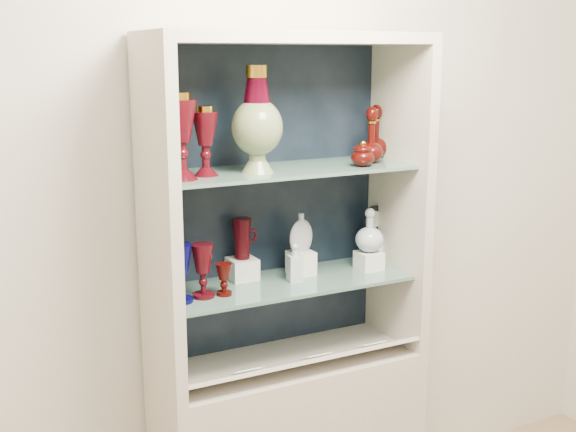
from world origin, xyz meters
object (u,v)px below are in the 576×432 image
ruby_decanter_a (371,132)px  ruby_decanter_b (376,130)px  cobalt_goblet (180,273)px  lidded_bowl (363,153)px  clear_square_bottle (295,262)px  ruby_pitcher (242,239)px  ruby_goblet_tall (203,271)px  cameo_medallion (374,220)px  pedestal_lamp_right (205,141)px  enamel_urn (257,120)px  clear_round_decanter (370,231)px  ruby_goblet_small (224,279)px  pedestal_lamp_left (181,137)px  flat_flask (301,232)px

ruby_decanter_a → ruby_decanter_b: size_ratio=1.07×
ruby_decanter_a → cobalt_goblet: 0.88m
ruby_decanter_a → lidded_bowl: 0.12m
lidded_bowl → clear_square_bottle: bearing=163.6°
ruby_pitcher → ruby_goblet_tall: bearing=-148.3°
lidded_bowl → cameo_medallion: bearing=45.1°
pedestal_lamp_right → ruby_pitcher: (0.17, 0.11, -0.38)m
enamel_urn → lidded_bowl: 0.42m
lidded_bowl → clear_round_decanter: (0.09, 0.08, -0.32)m
pedestal_lamp_right → ruby_goblet_small: pedestal_lamp_right is taller
clear_square_bottle → cameo_medallion: 0.43m
pedestal_lamp_left → cobalt_goblet: (-0.01, 0.02, -0.46)m
pedestal_lamp_right → ruby_decanter_a: bearing=-0.8°
cobalt_goblet → clear_round_decanter: clear_round_decanter is taller
ruby_decanter_b → enamel_urn: bearing=-168.2°
cobalt_goblet → cameo_medallion: size_ratio=1.53×
pedestal_lamp_left → flat_flask: bearing=12.2°
lidded_bowl → clear_round_decanter: 0.34m
ruby_pitcher → cameo_medallion: (0.57, -0.01, 0.01)m
cameo_medallion → ruby_goblet_tall: bearing=175.3°
ruby_decanter_a → flat_flask: bearing=162.9°
pedestal_lamp_left → cameo_medallion: bearing=9.7°
ruby_decanter_a → pedestal_lamp_right: bearing=179.2°
ruby_decanter_a → ruby_goblet_tall: (-0.67, -0.00, -0.44)m
cobalt_goblet → ruby_goblet_tall: cobalt_goblet is taller
enamel_urn → ruby_decanter_b: bearing=11.8°
ruby_decanter_b → flat_flask: size_ratio=1.44×
clear_square_bottle → enamel_urn: bearing=-172.2°
ruby_goblet_small → clear_round_decanter: bearing=3.0°
lidded_bowl → ruby_goblet_small: bearing=175.4°
ruby_decanter_a → lidded_bowl: (-0.07, -0.06, -0.07)m
ruby_goblet_small → ruby_decanter_a: bearing=1.4°
pedestal_lamp_left → pedestal_lamp_right: size_ratio=1.21×
ruby_goblet_tall → ruby_pitcher: bearing=32.0°
ruby_decanter_a → flat_flask: ruby_decanter_a is taller
enamel_urn → cobalt_goblet: enamel_urn is taller
pedestal_lamp_left → lidded_bowl: (0.67, -0.03, -0.09)m
enamel_urn → ruby_decanter_b: enamel_urn is taller
clear_square_bottle → ruby_goblet_small: bearing=-174.6°
cameo_medallion → ruby_decanter_a: bearing=-143.8°
pedestal_lamp_left → lidded_bowl: size_ratio=2.89×
clear_round_decanter → pedestal_lamp_left: bearing=-176.5°
enamel_urn → ruby_goblet_small: bearing=-177.5°
enamel_urn → ruby_goblet_small: enamel_urn is taller
ruby_pitcher → flat_flask: (0.22, -0.05, 0.01)m
enamel_urn → ruby_goblet_tall: (-0.21, 0.01, -0.51)m
ruby_pitcher → enamel_urn: bearing=-88.0°
ruby_decanter_a → ruby_decanter_b: bearing=49.8°
clear_round_decanter → clear_square_bottle: bearing=-179.1°
cameo_medallion → ruby_decanter_b: bearing=-147.5°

